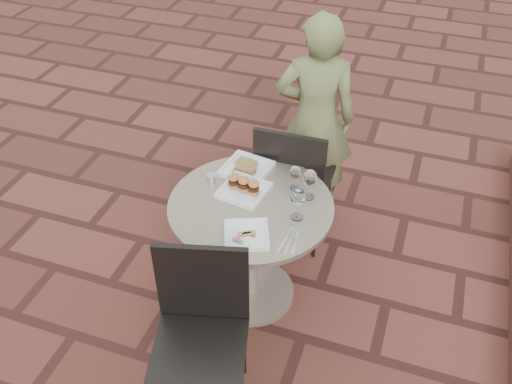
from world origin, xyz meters
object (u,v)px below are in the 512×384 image
(chair_near, at_px, (201,320))
(plate_tuna, at_px, (246,235))
(cafe_table, at_px, (251,237))
(plate_salmon, at_px, (246,168))
(plate_sliders, at_px, (244,187))
(chair_far, at_px, (293,177))
(diner, at_px, (315,120))

(chair_near, relative_size, plate_tuna, 3.22)
(cafe_table, height_order, plate_tuna, plate_tuna)
(chair_near, relative_size, plate_salmon, 3.22)
(plate_tuna, bearing_deg, plate_sliders, 112.41)
(chair_near, bearing_deg, plate_sliders, 79.40)
(chair_far, height_order, chair_near, same)
(cafe_table, distance_m, chair_near, 0.68)
(plate_salmon, bearing_deg, plate_tuna, -69.90)
(cafe_table, bearing_deg, plate_sliders, 131.03)
(diner, relative_size, plate_salmon, 5.06)
(cafe_table, distance_m, plate_tuna, 0.37)
(diner, relative_size, plate_sliders, 5.39)
(chair_far, bearing_deg, plate_tuna, 87.35)
(chair_far, height_order, plate_sliders, chair_far)
(chair_near, distance_m, plate_tuna, 0.48)
(diner, bearing_deg, plate_tuna, 73.58)
(plate_sliders, bearing_deg, chair_far, 71.12)
(diner, bearing_deg, plate_salmon, 56.34)
(chair_near, xyz_separation_m, plate_salmon, (-0.12, 0.95, 0.20))
(chair_near, bearing_deg, cafe_table, 74.12)
(diner, bearing_deg, chair_near, 71.58)
(cafe_table, distance_m, diner, 0.97)
(chair_far, bearing_deg, plate_salmon, 50.31)
(chair_far, distance_m, diner, 0.44)
(chair_far, distance_m, plate_tuna, 0.80)
(plate_salmon, bearing_deg, plate_sliders, -74.05)
(chair_near, distance_m, diner, 1.63)
(chair_near, height_order, plate_tuna, chair_near)
(chair_far, relative_size, diner, 0.64)
(diner, relative_size, plate_tuna, 5.06)
(chair_far, distance_m, chair_near, 1.21)
(diner, xyz_separation_m, plate_sliders, (-0.18, -0.86, 0.03))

